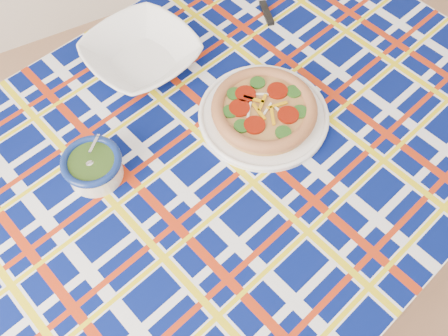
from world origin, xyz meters
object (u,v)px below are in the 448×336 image
dining_table (197,183)px  serving_bowl (141,55)px  main_focaccia_plate (264,109)px  pesto_bowl (93,165)px

dining_table → serving_bowl: bearing=72.0°
main_focaccia_plate → pesto_bowl: 0.44m
dining_table → serving_bowl: serving_bowl is taller
main_focaccia_plate → serving_bowl: (-0.20, 0.32, 0.00)m
dining_table → serving_bowl: (0.02, 0.37, 0.12)m
serving_bowl → main_focaccia_plate: bearing=-57.4°
serving_bowl → dining_table: bearing=-92.7°
pesto_bowl → serving_bowl: size_ratio=0.49×
dining_table → serving_bowl: 0.39m
dining_table → main_focaccia_plate: bearing=-2.7°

